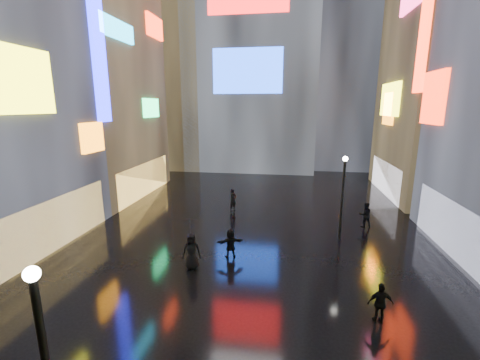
# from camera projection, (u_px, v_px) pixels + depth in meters

# --- Properties ---
(ground) EXTENTS (140.00, 140.00, 0.00)m
(ground) POSITION_uv_depth(u_px,v_px,m) (257.00, 224.00, 22.47)
(ground) COLOR black
(ground) RESTS_ON ground
(building_left_far) EXTENTS (10.28, 12.00, 22.00)m
(building_left_far) POSITION_uv_depth(u_px,v_px,m) (85.00, 72.00, 28.17)
(building_left_far) COLOR black
(building_left_far) RESTS_ON ground
(building_right_far) EXTENTS (10.28, 12.00, 28.00)m
(building_right_far) POSITION_uv_depth(u_px,v_px,m) (463.00, 33.00, 26.58)
(building_right_far) COLOR black
(building_right_far) RESTS_ON ground
(tower_main) EXTENTS (16.00, 14.20, 42.00)m
(tower_main) POSITION_uv_depth(u_px,v_px,m) (255.00, 3.00, 41.29)
(tower_main) COLOR black
(tower_main) RESTS_ON ground
(tower_flank_right) EXTENTS (12.00, 12.00, 34.00)m
(tower_flank_right) POSITION_uv_depth(u_px,v_px,m) (347.00, 37.00, 42.35)
(tower_flank_right) COLOR black
(tower_flank_right) RESTS_ON ground
(tower_flank_left) EXTENTS (10.00, 10.00, 26.00)m
(tower_flank_left) POSITION_uv_depth(u_px,v_px,m) (171.00, 68.00, 42.83)
(tower_flank_left) COLOR black
(tower_flank_left) RESTS_ON ground
(lamp_far) EXTENTS (0.30, 0.30, 5.20)m
(lamp_far) POSITION_uv_depth(u_px,v_px,m) (343.00, 193.00, 19.33)
(lamp_far) COLOR black
(lamp_far) RESTS_ON ground
(pedestrian_3) EXTENTS (0.98, 0.48, 1.61)m
(pedestrian_3) POSITION_uv_depth(u_px,v_px,m) (380.00, 303.00, 12.10)
(pedestrian_3) COLOR black
(pedestrian_3) RESTS_ON ground
(pedestrian_4) EXTENTS (1.03, 0.79, 1.88)m
(pedestrian_4) POSITION_uv_depth(u_px,v_px,m) (191.00, 251.00, 16.12)
(pedestrian_4) COLOR black
(pedestrian_4) RESTS_ON ground
(pedestrian_5) EXTENTS (1.55, 0.99, 1.60)m
(pedestrian_5) POSITION_uv_depth(u_px,v_px,m) (231.00, 243.00, 17.39)
(pedestrian_5) COLOR black
(pedestrian_5) RESTS_ON ground
(pedestrian_6) EXTENTS (0.72, 0.77, 1.78)m
(pedestrian_6) POSITION_uv_depth(u_px,v_px,m) (233.00, 200.00, 25.10)
(pedestrian_6) COLOR black
(pedestrian_6) RESTS_ON ground
(pedestrian_7) EXTENTS (0.90, 0.74, 1.71)m
(pedestrian_7) POSITION_uv_depth(u_px,v_px,m) (365.00, 215.00, 21.81)
(pedestrian_7) COLOR black
(pedestrian_7) RESTS_ON ground
(umbrella_2) EXTENTS (1.24, 1.23, 0.80)m
(umbrella_2) POSITION_uv_depth(u_px,v_px,m) (191.00, 226.00, 15.82)
(umbrella_2) COLOR black
(umbrella_2) RESTS_ON pedestrian_4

